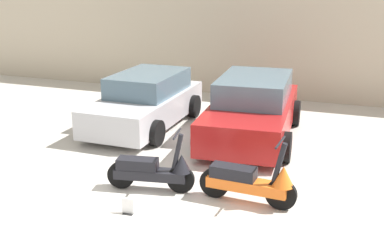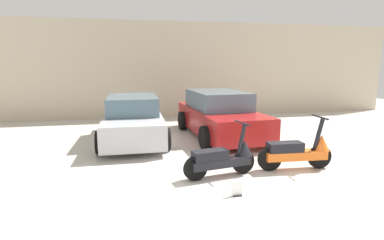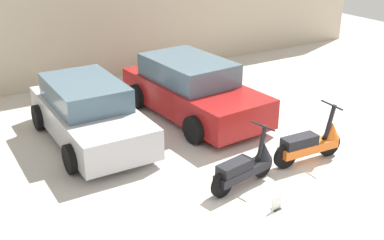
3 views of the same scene
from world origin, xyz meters
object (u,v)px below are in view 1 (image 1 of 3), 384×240
object	(u,v)px
car_rear_left	(146,101)
placard_near_left_scooter	(128,207)
scooter_front_right	(251,181)
scooter_front_left	(154,170)
car_rear_center	(252,109)

from	to	relation	value
car_rear_left	placard_near_left_scooter	size ratio (longest dim) A/B	14.65
scooter_front_right	car_rear_left	bearing A→B (deg)	139.37
placard_near_left_scooter	scooter_front_left	bearing A→B (deg)	87.77
car_rear_left	scooter_front_left	bearing A→B (deg)	27.68
scooter_front_right	car_rear_center	bearing A→B (deg)	106.21
scooter_front_left	car_rear_center	xyz separation A→B (m)	(0.90, 3.36, 0.28)
car_rear_center	placard_near_left_scooter	distance (m)	4.41
scooter_front_right	placard_near_left_scooter	bearing A→B (deg)	-146.80
car_rear_left	placard_near_left_scooter	world-z (taller)	car_rear_left
scooter_front_right	car_rear_left	distance (m)	4.69
scooter_front_left	placard_near_left_scooter	bearing A→B (deg)	-102.60
car_rear_center	scooter_front_right	bearing A→B (deg)	9.03
car_rear_center	placard_near_left_scooter	size ratio (longest dim) A/B	16.06
scooter_front_left	placard_near_left_scooter	distance (m)	0.95
scooter_front_left	car_rear_center	world-z (taller)	car_rear_center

